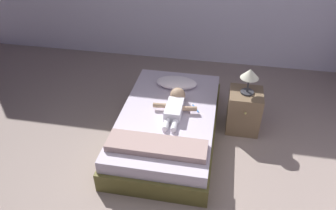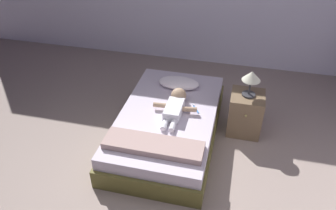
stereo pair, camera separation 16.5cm
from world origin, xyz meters
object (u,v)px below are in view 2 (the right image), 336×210
object	(u,v)px
nightstand	(245,113)
lamp	(251,78)
pillow	(179,83)
baby	(175,105)
toothbrush	(195,108)
bed	(168,125)

from	to	relation	value
nightstand	lamp	size ratio (longest dim) A/B	1.66
pillow	lamp	world-z (taller)	lamp
lamp	baby	bearing A→B (deg)	-160.52
pillow	baby	bearing A→B (deg)	-82.20
toothbrush	lamp	size ratio (longest dim) A/B	0.48
toothbrush	nightstand	size ratio (longest dim) A/B	0.29
toothbrush	lamp	distance (m)	0.72
nightstand	lamp	distance (m)	0.50
nightstand	pillow	bearing A→B (deg)	166.23
pillow	toothbrush	world-z (taller)	pillow
baby	toothbrush	size ratio (longest dim) A/B	4.45
bed	lamp	world-z (taller)	lamp
pillow	nightstand	distance (m)	0.92
toothbrush	nightstand	distance (m)	0.63
pillow	nightstand	world-z (taller)	nightstand
pillow	lamp	xyz separation A→B (m)	(0.87, -0.21, 0.32)
baby	lamp	distance (m)	0.91
toothbrush	lamp	world-z (taller)	lamp
bed	pillow	bearing A→B (deg)	89.36
pillow	lamp	size ratio (longest dim) A/B	1.65
toothbrush	lamp	xyz separation A→B (m)	(0.58, 0.21, 0.38)
baby	nightstand	size ratio (longest dim) A/B	1.29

